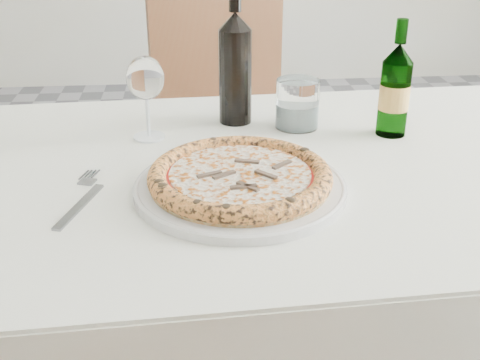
% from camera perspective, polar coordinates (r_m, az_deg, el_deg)
% --- Properties ---
extents(dining_table, '(1.38, 0.85, 0.76)m').
position_cam_1_polar(dining_table, '(1.08, -0.50, -3.30)').
color(dining_table, brown).
rests_on(dining_table, floor).
extents(chair_far, '(0.48, 0.48, 0.93)m').
position_cam_1_polar(chair_far, '(1.83, -1.27, 4.72)').
color(chair_far, brown).
rests_on(chair_far, floor).
extents(plate, '(0.33, 0.33, 0.02)m').
position_cam_1_polar(plate, '(0.94, 0.00, -0.62)').
color(plate, silver).
rests_on(plate, dining_table).
extents(pizza, '(0.29, 0.29, 0.03)m').
position_cam_1_polar(pizza, '(0.93, -0.00, 0.35)').
color(pizza, tan).
rests_on(pizza, plate).
extents(fork, '(0.06, 0.20, 0.00)m').
position_cam_1_polar(fork, '(0.95, -14.76, -1.67)').
color(fork, slate).
rests_on(fork, dining_table).
extents(wine_glass, '(0.07, 0.07, 0.16)m').
position_cam_1_polar(wine_glass, '(1.13, -8.96, 9.31)').
color(wine_glass, white).
rests_on(wine_glass, dining_table).
extents(tumbler, '(0.09, 0.09, 0.10)m').
position_cam_1_polar(tumbler, '(1.20, 5.45, 6.91)').
color(tumbler, white).
rests_on(tumbler, dining_table).
extents(beer_bottle, '(0.06, 0.06, 0.22)m').
position_cam_1_polar(beer_bottle, '(1.18, 14.48, 8.25)').
color(beer_bottle, '#286223').
rests_on(beer_bottle, dining_table).
extents(wine_bottle, '(0.07, 0.07, 0.27)m').
position_cam_1_polar(wine_bottle, '(1.21, -0.46, 10.68)').
color(wine_bottle, black).
rests_on(wine_bottle, dining_table).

